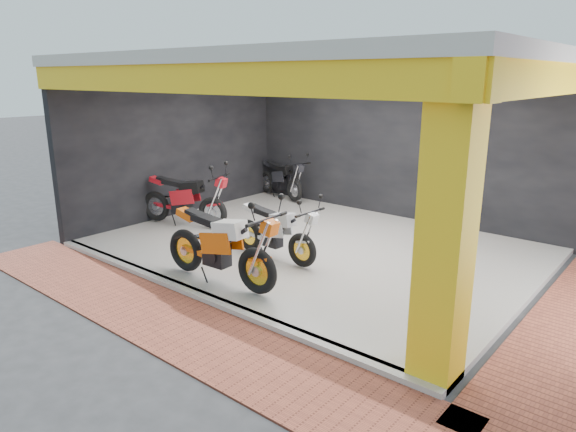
% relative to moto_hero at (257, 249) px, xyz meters
% --- Properties ---
extents(ground, '(80.00, 80.00, 0.00)m').
position_rel_moto_hero_xyz_m(ground, '(-0.76, 0.49, -0.84)').
color(ground, '#2D2D30').
rests_on(ground, ground).
extents(showroom_floor, '(8.00, 6.00, 0.10)m').
position_rel_moto_hero_xyz_m(showroom_floor, '(-0.76, 2.49, -0.79)').
color(showroom_floor, beige).
rests_on(showroom_floor, ground).
extents(showroom_ceiling, '(8.40, 6.40, 0.20)m').
position_rel_moto_hero_xyz_m(showroom_ceiling, '(-0.76, 2.49, 2.76)').
color(showroom_ceiling, beige).
rests_on(showroom_ceiling, corner_column).
extents(back_wall, '(8.20, 0.20, 3.50)m').
position_rel_moto_hero_xyz_m(back_wall, '(-0.76, 5.59, 0.91)').
color(back_wall, black).
rests_on(back_wall, ground).
extents(left_wall, '(0.20, 6.20, 3.50)m').
position_rel_moto_hero_xyz_m(left_wall, '(-4.86, 2.49, 0.91)').
color(left_wall, black).
rests_on(left_wall, ground).
extents(corner_column, '(0.50, 0.50, 3.50)m').
position_rel_moto_hero_xyz_m(corner_column, '(2.99, -0.26, 0.91)').
color(corner_column, yellow).
rests_on(corner_column, ground).
extents(header_beam_front, '(8.40, 0.30, 0.40)m').
position_rel_moto_hero_xyz_m(header_beam_front, '(-0.76, -0.51, 2.46)').
color(header_beam_front, yellow).
rests_on(header_beam_front, corner_column).
extents(header_beam_right, '(0.30, 6.40, 0.40)m').
position_rel_moto_hero_xyz_m(header_beam_right, '(3.24, 2.49, 2.46)').
color(header_beam_right, yellow).
rests_on(header_beam_right, corner_column).
extents(floor_kerb, '(8.00, 0.20, 0.10)m').
position_rel_moto_hero_xyz_m(floor_kerb, '(-0.76, -0.53, -0.79)').
color(floor_kerb, beige).
rests_on(floor_kerb, ground).
extents(paver_front, '(9.00, 1.40, 0.03)m').
position_rel_moto_hero_xyz_m(paver_front, '(-0.76, -1.31, -0.83)').
color(paver_front, '#9A4732').
rests_on(paver_front, ground).
extents(moto_hero, '(2.48, 1.02, 1.49)m').
position_rel_moto_hero_xyz_m(moto_hero, '(0.00, 0.00, 0.00)').
color(moto_hero, '#D55208').
rests_on(moto_hero, showroom_floor).
extents(moto_row_a, '(2.05, 0.81, 1.24)m').
position_rel_moto_hero_xyz_m(moto_row_a, '(-0.19, 1.34, -0.13)').
color(moto_row_a, '#B3B5BB').
rests_on(moto_row_a, showroom_floor).
extents(moto_row_b, '(2.45, 1.50, 1.40)m').
position_rel_moto_hero_xyz_m(moto_row_b, '(-3.14, 1.95, -0.04)').
color(moto_row_b, '#AC121B').
rests_on(moto_row_b, showroom_floor).
extents(moto_row_d, '(2.18, 1.26, 1.25)m').
position_rel_moto_hero_xyz_m(moto_row_d, '(-3.33, 4.99, -0.12)').
color(moto_row_d, black).
rests_on(moto_row_d, showroom_floor).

